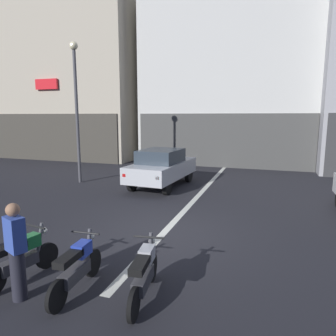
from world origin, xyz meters
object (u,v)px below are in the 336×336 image
(person_by_motorcycles, at_px, (16,251))
(motorcycle_green_row_leftmost, at_px, (22,257))
(street_lamp, at_px, (76,98))
(motorcycle_silver_row_centre, at_px, (144,273))
(car_silver_crossing_near, at_px, (162,167))
(motorcycle_blue_row_left_mid, at_px, (77,267))

(person_by_motorcycles, bearing_deg, motorcycle_green_row_leftmost, 129.30)
(street_lamp, bearing_deg, motorcycle_green_row_leftmost, -62.47)
(motorcycle_silver_row_centre, xyz_separation_m, person_by_motorcycles, (-1.97, -0.69, 0.40))
(street_lamp, bearing_deg, car_silver_crossing_near, 5.77)
(motorcycle_silver_row_centre, bearing_deg, person_by_motorcycles, -160.73)
(motorcycle_blue_row_left_mid, xyz_separation_m, motorcycle_silver_row_centre, (1.19, 0.18, 0.00))
(street_lamp, bearing_deg, motorcycle_blue_row_left_mid, -55.97)
(motorcycle_blue_row_left_mid, relative_size, motorcycle_silver_row_centre, 1.00)
(car_silver_crossing_near, height_order, person_by_motorcycles, person_by_motorcycles)
(motorcycle_silver_row_centre, height_order, person_by_motorcycles, person_by_motorcycles)
(car_silver_crossing_near, distance_m, motorcycle_blue_row_left_mid, 8.28)
(street_lamp, xyz_separation_m, motorcycle_green_row_leftmost, (4.05, -7.78, -3.38))
(car_silver_crossing_near, relative_size, street_lamp, 0.68)
(car_silver_crossing_near, distance_m, motorcycle_green_row_leftmost, 8.19)
(motorcycle_green_row_leftmost, relative_size, motorcycle_silver_row_centre, 1.00)
(street_lamp, relative_size, motorcycle_green_row_leftmost, 3.76)
(motorcycle_green_row_leftmost, distance_m, motorcycle_blue_row_left_mid, 1.19)
(motorcycle_green_row_leftmost, relative_size, person_by_motorcycles, 0.99)
(motorcycle_blue_row_left_mid, bearing_deg, motorcycle_green_row_leftmost, -179.30)
(car_silver_crossing_near, height_order, motorcycle_green_row_leftmost, car_silver_crossing_near)
(car_silver_crossing_near, distance_m, person_by_motorcycles, 8.69)
(car_silver_crossing_near, bearing_deg, person_by_motorcycles, -86.33)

